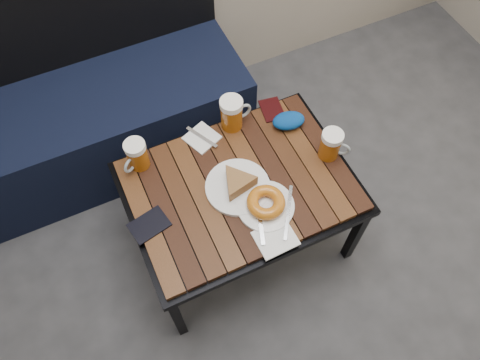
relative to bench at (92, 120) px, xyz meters
name	(u,v)px	position (x,y,z in m)	size (l,w,h in m)	color
room_shell	(327,6)	(0.22, -1.26, 1.48)	(4.00, 4.00, 4.00)	gray
bench	(92,120)	(0.00, 0.00, 0.00)	(1.40, 0.50, 0.95)	black
cafe_table	(240,190)	(0.42, -0.70, 0.16)	(0.84, 0.62, 0.47)	black
beer_mug_left	(137,155)	(0.11, -0.46, 0.26)	(0.12, 0.11, 0.13)	#93480B
beer_mug_centre	(232,113)	(0.51, -0.43, 0.27)	(0.13, 0.09, 0.14)	#93480B
beer_mug_right	(331,145)	(0.78, -0.72, 0.26)	(0.12, 0.11, 0.13)	#93480B
plate_pie	(238,184)	(0.41, -0.71, 0.23)	(0.24, 0.24, 0.07)	white
plate_bagel	(266,204)	(0.46, -0.82, 0.22)	(0.23, 0.26, 0.06)	white
napkin_left	(202,138)	(0.37, -0.45, 0.20)	(0.15, 0.15, 0.01)	white
napkin_right	(275,238)	(0.44, -0.95, 0.20)	(0.14, 0.12, 0.01)	white
passport_navy	(149,225)	(0.06, -0.71, 0.20)	(0.10, 0.13, 0.01)	black
passport_burgundy	(272,110)	(0.69, -0.44, 0.20)	(0.08, 0.12, 0.01)	black
knit_pouch	(289,121)	(0.71, -0.53, 0.23)	(0.13, 0.08, 0.06)	#050F8D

